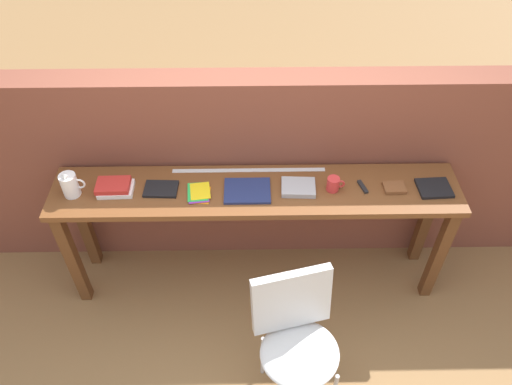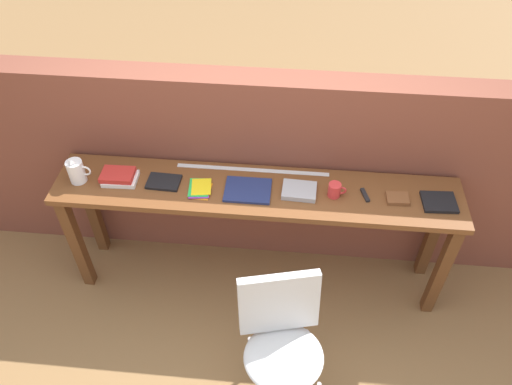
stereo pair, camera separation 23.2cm
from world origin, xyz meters
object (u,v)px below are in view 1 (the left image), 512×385
object	(u,v)px
chair_white_moulded	(297,335)
mug	(334,184)
multitool_folded	(363,187)
pamphlet_pile_colourful	(199,193)
book_open_centre	(247,191)
pitcher_white	(70,185)
leather_journal_brown	(394,188)
book_repair_rightmost	(434,188)
magazine_cycling	(161,189)
book_stack_leftmost	(115,187)

from	to	relation	value
chair_white_moulded	mug	size ratio (longest dim) A/B	8.10
multitool_folded	pamphlet_pile_colourful	bearing A→B (deg)	-177.83
multitool_folded	book_open_centre	bearing A→B (deg)	-177.98
pitcher_white	leather_journal_brown	world-z (taller)	pitcher_white
chair_white_moulded	book_repair_rightmost	xyz separation A→B (m)	(0.87, 0.77, 0.36)
magazine_cycling	leather_journal_brown	xyz separation A→B (m)	(1.42, -0.01, 0.00)
magazine_cycling	pamphlet_pile_colourful	xyz separation A→B (m)	(0.23, -0.04, -0.00)
leather_journal_brown	magazine_cycling	bearing A→B (deg)	177.31
pamphlet_pile_colourful	pitcher_white	bearing A→B (deg)	179.37
chair_white_moulded	mug	xyz separation A→B (m)	(0.26, 0.78, 0.40)
chair_white_moulded	mug	distance (m)	0.91
magazine_cycling	multitool_folded	size ratio (longest dim) A/B	1.83
pamphlet_pile_colourful	leather_journal_brown	world-z (taller)	leather_journal_brown
pamphlet_pile_colourful	book_stack_leftmost	bearing A→B (deg)	176.19
pitcher_white	leather_journal_brown	xyz separation A→B (m)	(1.94, 0.01, -0.07)
book_repair_rightmost	magazine_cycling	bearing A→B (deg)	176.51
chair_white_moulded	leather_journal_brown	bearing A→B (deg)	50.85
book_stack_leftmost	book_open_centre	world-z (taller)	book_stack_leftmost
leather_journal_brown	book_repair_rightmost	xyz separation A→B (m)	(0.24, -0.01, -0.00)
magazine_cycling	chair_white_moulded	bearing A→B (deg)	-42.66
book_open_centre	leather_journal_brown	size ratio (longest dim) A/B	2.15
chair_white_moulded	mug	world-z (taller)	mug
pamphlet_pile_colourful	multitool_folded	bearing A→B (deg)	2.17
chair_white_moulded	magazine_cycling	size ratio (longest dim) A/B	4.44
mug	book_stack_leftmost	bearing A→B (deg)	179.63
magazine_cycling	mug	bearing A→B (deg)	1.76
book_open_centre	mug	world-z (taller)	mug
magazine_cycling	leather_journal_brown	distance (m)	1.42
chair_white_moulded	magazine_cycling	bearing A→B (deg)	134.98
book_stack_leftmost	magazine_cycling	distance (m)	0.28
book_repair_rightmost	pamphlet_pile_colourful	bearing A→B (deg)	177.86
multitool_folded	leather_journal_brown	bearing A→B (deg)	-4.62
magazine_cycling	pamphlet_pile_colourful	world-z (taller)	magazine_cycling
magazine_cycling	book_repair_rightmost	size ratio (longest dim) A/B	1.01
magazine_cycling	multitool_folded	world-z (taller)	magazine_cycling
multitool_folded	leather_journal_brown	size ratio (longest dim) A/B	0.85
pitcher_white	pamphlet_pile_colourful	world-z (taller)	pitcher_white
leather_journal_brown	mug	bearing A→B (deg)	177.41
pitcher_white	pamphlet_pile_colourful	bearing A→B (deg)	-0.63
pamphlet_pile_colourful	mug	xyz separation A→B (m)	(0.81, 0.03, 0.04)
book_stack_leftmost	pitcher_white	bearing A→B (deg)	-174.11
pamphlet_pile_colourful	leather_journal_brown	distance (m)	1.18
chair_white_moulded	book_repair_rightmost	distance (m)	1.22
book_open_centre	multitool_folded	size ratio (longest dim) A/B	2.54
chair_white_moulded	magazine_cycling	xyz separation A→B (m)	(-0.79, 0.79, 0.36)
book_open_centre	leather_journal_brown	bearing A→B (deg)	0.50
mug	book_repair_rightmost	world-z (taller)	mug
book_open_centre	book_repair_rightmost	xyz separation A→B (m)	(1.13, 0.00, 0.00)
chair_white_moulded	pitcher_white	size ratio (longest dim) A/B	4.85
mug	multitool_folded	xyz separation A→B (m)	(0.18, 0.01, -0.04)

